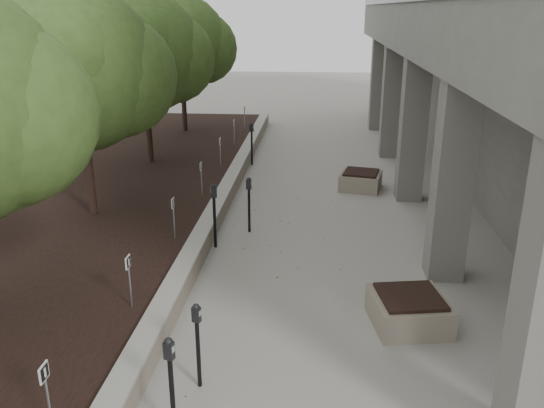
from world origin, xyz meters
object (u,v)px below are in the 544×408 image
(crabapple_tree_4, at_px, (145,79))
(parking_meter_2, at_px, (198,346))
(parking_meter_3, at_px, (249,205))
(parking_meter_5, at_px, (252,144))
(crabapple_tree_3, at_px, (82,104))
(planter_back, at_px, (361,180))
(parking_meter_4, at_px, (215,216))
(crabapple_tree_5, at_px, (182,64))
(parking_meter_1, at_px, (172,387))
(planter_front, at_px, (409,310))

(crabapple_tree_4, height_order, parking_meter_2, crabapple_tree_4)
(parking_meter_3, xyz_separation_m, parking_meter_5, (-0.67, 6.24, 0.05))
(crabapple_tree_3, bearing_deg, planter_back, 29.01)
(crabapple_tree_4, relative_size, parking_meter_2, 3.99)
(parking_meter_3, relative_size, parking_meter_5, 0.93)
(parking_meter_5, bearing_deg, parking_meter_4, -74.04)
(crabapple_tree_5, relative_size, parking_meter_1, 3.77)
(planter_front, relative_size, planter_back, 1.05)
(parking_meter_1, xyz_separation_m, parking_meter_4, (-0.54, 6.00, 0.05))
(crabapple_tree_5, bearing_deg, crabapple_tree_3, -90.00)
(crabapple_tree_4, bearing_deg, planter_front, -51.30)
(parking_meter_4, xyz_separation_m, planter_front, (3.96, -3.05, -0.48))
(planter_back, bearing_deg, parking_meter_2, -106.87)
(crabapple_tree_3, distance_m, crabapple_tree_5, 10.00)
(parking_meter_2, bearing_deg, parking_meter_4, 117.62)
(crabapple_tree_4, bearing_deg, parking_meter_2, -70.34)
(parking_meter_1, height_order, parking_meter_2, parking_meter_1)
(crabapple_tree_5, height_order, planter_back, crabapple_tree_5)
(parking_meter_1, bearing_deg, planter_back, 92.23)
(crabapple_tree_3, xyz_separation_m, planter_back, (6.89, 3.82, -2.85))
(crabapple_tree_4, distance_m, planter_back, 7.55)
(parking_meter_2, distance_m, parking_meter_5, 12.28)
(parking_meter_1, relative_size, parking_meter_3, 1.03)
(crabapple_tree_4, distance_m, planter_front, 11.88)
(parking_meter_3, xyz_separation_m, parking_meter_4, (-0.67, -1.00, 0.07))
(parking_meter_1, distance_m, parking_meter_2, 0.99)
(crabapple_tree_4, height_order, planter_front, crabapple_tree_4)
(parking_meter_3, height_order, parking_meter_5, parking_meter_5)
(crabapple_tree_3, xyz_separation_m, crabapple_tree_5, (0.00, 10.00, 0.00))
(parking_meter_1, distance_m, parking_meter_3, 7.00)
(crabapple_tree_3, height_order, parking_meter_1, crabapple_tree_3)
(crabapple_tree_4, xyz_separation_m, parking_meter_4, (3.25, -5.96, -2.35))
(crabapple_tree_3, bearing_deg, crabapple_tree_5, 90.00)
(crabapple_tree_5, distance_m, parking_meter_4, 11.67)
(parking_meter_2, xyz_separation_m, planter_front, (3.29, 1.97, -0.39))
(crabapple_tree_5, bearing_deg, parking_meter_1, -77.40)
(planter_back, bearing_deg, crabapple_tree_4, 170.31)
(parking_meter_4, bearing_deg, parking_meter_2, -102.99)
(crabapple_tree_4, height_order, crabapple_tree_5, same)
(crabapple_tree_3, bearing_deg, parking_meter_5, 62.64)
(crabapple_tree_4, bearing_deg, crabapple_tree_5, 90.00)
(crabapple_tree_5, relative_size, parking_meter_3, 3.87)
(crabapple_tree_4, height_order, planter_back, crabapple_tree_4)
(crabapple_tree_3, height_order, parking_meter_5, crabapple_tree_3)
(parking_meter_2, distance_m, planter_back, 10.25)
(crabapple_tree_4, relative_size, planter_back, 4.62)
(crabapple_tree_3, distance_m, crabapple_tree_4, 5.00)
(parking_meter_3, xyz_separation_m, planter_back, (2.97, 3.78, -0.43))
(crabapple_tree_3, xyz_separation_m, parking_meter_5, (3.25, 6.28, -2.37))
(crabapple_tree_4, height_order, parking_meter_1, crabapple_tree_4)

